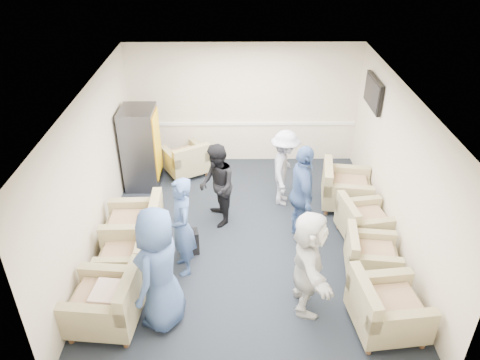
{
  "coord_description": "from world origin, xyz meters",
  "views": [
    {
      "loc": [
        -0.16,
        -6.6,
        5.15
      ],
      "look_at": [
        -0.1,
        0.2,
        1.1
      ],
      "focal_mm": 35.0,
      "sensor_mm": 36.0,
      "label": 1
    }
  ],
  "objects_px": {
    "person_back_left": "(217,186)",
    "person_mid_right": "(302,195)",
    "armchair_right_midnear": "(368,257)",
    "armchair_right_far": "(343,189)",
    "vending_machine": "(141,148)",
    "armchair_corner": "(187,161)",
    "armchair_right_near": "(384,309)",
    "armchair_left_far": "(137,227)",
    "person_mid_left": "(182,227)",
    "person_front_left": "(159,269)",
    "armchair_left_mid": "(127,258)",
    "armchair_right_midfar": "(362,222)",
    "person_front_right": "(309,262)",
    "armchair_left_near": "(109,304)",
    "person_back_right": "(284,168)"
  },
  "relations": [
    {
      "from": "armchair_right_far",
      "to": "person_front_left",
      "type": "distance_m",
      "value": 4.29
    },
    {
      "from": "armchair_left_far",
      "to": "person_back_left",
      "type": "height_order",
      "value": "person_back_left"
    },
    {
      "from": "person_mid_left",
      "to": "person_back_left",
      "type": "xyz_separation_m",
      "value": [
        0.5,
        1.3,
        -0.05
      ]
    },
    {
      "from": "armchair_right_near",
      "to": "person_mid_left",
      "type": "height_order",
      "value": "person_mid_left"
    },
    {
      "from": "armchair_left_near",
      "to": "armchair_left_far",
      "type": "xyz_separation_m",
      "value": [
        0.08,
        1.75,
        0.0
      ]
    },
    {
      "from": "armchair_left_near",
      "to": "person_back_left",
      "type": "distance_m",
      "value": 2.86
    },
    {
      "from": "person_front_right",
      "to": "vending_machine",
      "type": "bearing_deg",
      "value": 41.17
    },
    {
      "from": "armchair_right_midnear",
      "to": "armchair_left_far",
      "type": "bearing_deg",
      "value": 86.32
    },
    {
      "from": "armchair_right_near",
      "to": "armchair_corner",
      "type": "distance_m",
      "value": 5.33
    },
    {
      "from": "armchair_left_far",
      "to": "armchair_right_far",
      "type": "distance_m",
      "value": 3.95
    },
    {
      "from": "person_mid_right",
      "to": "vending_machine",
      "type": "bearing_deg",
      "value": 53.34
    },
    {
      "from": "armchair_corner",
      "to": "person_mid_left",
      "type": "relative_size",
      "value": 0.67
    },
    {
      "from": "armchair_left_mid",
      "to": "person_back_right",
      "type": "distance_m",
      "value": 3.39
    },
    {
      "from": "vending_machine",
      "to": "person_mid_left",
      "type": "bearing_deg",
      "value": -67.92
    },
    {
      "from": "armchair_corner",
      "to": "armchair_left_far",
      "type": "bearing_deg",
      "value": 46.04
    },
    {
      "from": "armchair_left_near",
      "to": "armchair_right_near",
      "type": "distance_m",
      "value": 3.78
    },
    {
      "from": "armchair_left_near",
      "to": "person_mid_right",
      "type": "xyz_separation_m",
      "value": [
        2.88,
        1.95,
        0.53
      ]
    },
    {
      "from": "person_mid_left",
      "to": "person_back_right",
      "type": "bearing_deg",
      "value": 120.02
    },
    {
      "from": "armchair_corner",
      "to": "person_mid_left",
      "type": "xyz_separation_m",
      "value": [
        0.23,
        -3.07,
        0.51
      ]
    },
    {
      "from": "armchair_right_far",
      "to": "vending_machine",
      "type": "xyz_separation_m",
      "value": [
        -4.0,
        0.84,
        0.48
      ]
    },
    {
      "from": "armchair_right_far",
      "to": "vending_machine",
      "type": "height_order",
      "value": "vending_machine"
    },
    {
      "from": "armchair_left_mid",
      "to": "person_mid_right",
      "type": "bearing_deg",
      "value": 107.45
    },
    {
      "from": "armchair_left_far",
      "to": "armchair_right_midfar",
      "type": "height_order",
      "value": "armchair_left_far"
    },
    {
      "from": "vending_machine",
      "to": "person_mid_left",
      "type": "distance_m",
      "value": 2.89
    },
    {
      "from": "armchair_left_far",
      "to": "armchair_right_midnear",
      "type": "bearing_deg",
      "value": 77.59
    },
    {
      "from": "person_mid_left",
      "to": "person_front_right",
      "type": "height_order",
      "value": "person_mid_left"
    },
    {
      "from": "armchair_right_midnear",
      "to": "armchair_right_midfar",
      "type": "bearing_deg",
      "value": 0.46
    },
    {
      "from": "person_back_left",
      "to": "armchair_right_midfar",
      "type": "bearing_deg",
      "value": 65.5
    },
    {
      "from": "person_front_left",
      "to": "person_mid_right",
      "type": "relative_size",
      "value": 1.04
    },
    {
      "from": "armchair_right_near",
      "to": "person_mid_right",
      "type": "xyz_separation_m",
      "value": [
        -0.9,
        2.09,
        0.53
      ]
    },
    {
      "from": "armchair_right_near",
      "to": "armchair_right_midnear",
      "type": "distance_m",
      "value": 1.16
    },
    {
      "from": "vending_machine",
      "to": "person_back_left",
      "type": "xyz_separation_m",
      "value": [
        1.59,
        -1.38,
        -0.07
      ]
    },
    {
      "from": "armchair_right_midfar",
      "to": "person_back_left",
      "type": "distance_m",
      "value": 2.63
    },
    {
      "from": "armchair_right_midnear",
      "to": "armchair_right_far",
      "type": "relative_size",
      "value": 0.85
    },
    {
      "from": "armchair_left_mid",
      "to": "armchair_right_midfar",
      "type": "distance_m",
      "value": 4.03
    },
    {
      "from": "person_front_left",
      "to": "person_mid_left",
      "type": "distance_m",
      "value": 1.09
    },
    {
      "from": "armchair_right_near",
      "to": "armchair_right_midnear",
      "type": "bearing_deg",
      "value": -10.61
    },
    {
      "from": "armchair_left_mid",
      "to": "armchair_right_midnear",
      "type": "xyz_separation_m",
      "value": [
        3.82,
        -0.01,
        0.01
      ]
    },
    {
      "from": "armchair_corner",
      "to": "person_front_left",
      "type": "bearing_deg",
      "value": 60.65
    },
    {
      "from": "armchair_right_midfar",
      "to": "person_front_left",
      "type": "xyz_separation_m",
      "value": [
        -3.23,
        -1.86,
        0.61
      ]
    },
    {
      "from": "person_back_right",
      "to": "person_front_right",
      "type": "relative_size",
      "value": 0.94
    },
    {
      "from": "armchair_left_far",
      "to": "person_mid_left",
      "type": "bearing_deg",
      "value": 52.69
    },
    {
      "from": "person_back_left",
      "to": "person_mid_right",
      "type": "distance_m",
      "value": 1.54
    },
    {
      "from": "armchair_right_midnear",
      "to": "armchair_corner",
      "type": "bearing_deg",
      "value": 52.03
    },
    {
      "from": "armchair_right_midfar",
      "to": "armchair_right_far",
      "type": "bearing_deg",
      "value": -2.72
    },
    {
      "from": "armchair_right_midnear",
      "to": "armchair_corner",
      "type": "relative_size",
      "value": 0.79
    },
    {
      "from": "person_back_left",
      "to": "person_front_right",
      "type": "relative_size",
      "value": 0.96
    },
    {
      "from": "person_front_left",
      "to": "person_mid_left",
      "type": "xyz_separation_m",
      "value": [
        0.19,
        1.07,
        -0.1
      ]
    },
    {
      "from": "armchair_left_near",
      "to": "person_mid_right",
      "type": "bearing_deg",
      "value": 129.81
    },
    {
      "from": "person_back_right",
      "to": "person_front_right",
      "type": "xyz_separation_m",
      "value": [
        0.09,
        -2.77,
        0.05
      ]
    }
  ]
}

